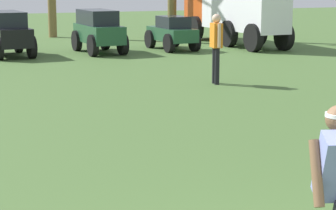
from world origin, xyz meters
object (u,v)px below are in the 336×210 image
object	(u,v)px
parked_car_slot_c	(98,30)
parked_car_slot_d	(172,32)
teammate_near_sideline	(216,42)
parked_car_slot_b	(8,32)
box_truck	(236,9)

from	to	relation	value
parked_car_slot_c	parked_car_slot_d	distance (m)	2.49
teammate_near_sideline	parked_car_slot_c	world-z (taller)	teammate_near_sideline
parked_car_slot_b	box_truck	size ratio (longest dim) A/B	0.42
teammate_near_sideline	box_truck	world-z (taller)	box_truck
teammate_near_sideline	parked_car_slot_c	distance (m)	6.95
parked_car_slot_b	parked_car_slot_d	bearing A→B (deg)	-1.86
parked_car_slot_d	box_truck	distance (m)	2.86
teammate_near_sideline	parked_car_slot_d	size ratio (longest dim) A/B	0.69
parked_car_slot_d	parked_car_slot_c	bearing A→B (deg)	179.00
parked_car_slot_c	box_truck	xyz separation A→B (m)	(5.17, 0.66, 0.51)
teammate_near_sideline	parked_car_slot_d	xyz separation A→B (m)	(1.67, 6.85, -0.38)
teammate_near_sideline	parked_car_slot_c	size ratio (longest dim) A/B	0.64
parked_car_slot_b	box_truck	world-z (taller)	box_truck
parked_car_slot_c	parked_car_slot_d	size ratio (longest dim) A/B	1.09
parked_car_slot_c	box_truck	bearing A→B (deg)	7.33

